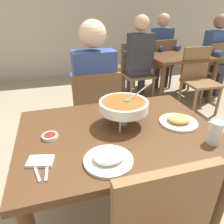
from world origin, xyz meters
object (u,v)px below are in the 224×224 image
object	(u,v)px
dining_table_main	(119,145)
chair_bg_left	(213,66)
rice_plate	(108,158)
patron_bg_left	(216,52)
diner_main	(94,86)
sauce_dish	(50,136)
chair_bg_corner	(198,76)
patron_bg_right	(139,56)
chair_diner_main	(96,111)
drink_glass	(215,134)
dining_table_far	(178,63)
appetizer_plate	(179,121)
curry_bowl	(124,106)
chair_bg_window	(135,63)
chair_bg_middle	(161,61)
patron_bg_middle	(162,47)
chair_bg_right	(135,69)

from	to	relation	value
dining_table_main	chair_bg_left	world-z (taller)	chair_bg_left
rice_plate	patron_bg_left	xyz separation A→B (m)	(2.40, 2.11, 0.00)
diner_main	sauce_dish	xyz separation A→B (m)	(-0.40, -0.72, -0.01)
chair_bg_corner	patron_bg_right	bearing A→B (deg)	146.65
chair_diner_main	rice_plate	world-z (taller)	chair_diner_main
diner_main	drink_glass	world-z (taller)	diner_main
rice_plate	drink_glass	world-z (taller)	drink_glass
chair_bg_left	chair_bg_corner	size ratio (longest dim) A/B	1.00
dining_table_far	chair_bg_left	bearing A→B (deg)	-4.21
chair_bg_left	chair_bg_corner	xyz separation A→B (m)	(-0.60, -0.42, 0.00)
drink_glass	dining_table_far	xyz separation A→B (m)	(1.15, 2.16, -0.18)
chair_diner_main	diner_main	xyz separation A→B (m)	(0.00, 0.03, 0.24)
sauce_dish	chair_bg_corner	world-z (taller)	chair_bg_corner
appetizer_plate	chair_bg_corner	world-z (taller)	chair_bg_corner
curry_bowl	rice_plate	bearing A→B (deg)	-119.93
chair_bg_corner	chair_bg_window	size ratio (longest dim) A/B	1.00
dining_table_main	chair_bg_middle	distance (m)	2.87
dining_table_main	chair_bg_left	xyz separation A→B (m)	(2.25, 1.84, -0.10)
drink_glass	chair_bg_left	distance (m)	2.78
drink_glass	chair_bg_corner	world-z (taller)	chair_bg_corner
dining_table_main	chair_bg_left	distance (m)	2.91
rice_plate	chair_bg_window	size ratio (longest dim) A/B	0.27
diner_main	patron_bg_left	xyz separation A→B (m)	(2.26, 1.10, 0.00)
chair_diner_main	patron_bg_middle	xyz separation A→B (m)	(1.63, 1.78, 0.24)
curry_bowl	patron_bg_left	bearing A→B (deg)	38.85
patron_bg_middle	sauce_dish	bearing A→B (deg)	-129.53
chair_diner_main	curry_bowl	bearing A→B (deg)	-85.84
rice_plate	patron_bg_middle	size ratio (longest dim) A/B	0.18
dining_table_far	patron_bg_left	bearing A→B (deg)	-3.92
appetizer_plate	diner_main	bearing A→B (deg)	116.90
chair_bg_corner	patron_bg_middle	bearing A→B (deg)	91.35
chair_diner_main	sauce_dish	size ratio (longest dim) A/B	10.00
diner_main	chair_bg_middle	world-z (taller)	diner_main
chair_bg_corner	patron_bg_left	distance (m)	0.78
patron_bg_right	sauce_dish	bearing A→B (deg)	-125.29
chair_diner_main	chair_bg_right	world-z (taller)	same
curry_bowl	chair_bg_corner	size ratio (longest dim) A/B	0.37
rice_plate	sauce_dish	size ratio (longest dim) A/B	2.67
chair_diner_main	appetizer_plate	bearing A→B (deg)	-62.08
rice_plate	dining_table_main	bearing A→B (deg)	62.49
appetizer_plate	patron_bg_left	bearing A→B (deg)	44.96
curry_bowl	patron_bg_right	xyz separation A→B (m)	(0.87, 1.84, -0.10)
diner_main	curry_bowl	world-z (taller)	diner_main
rice_plate	sauce_dish	bearing A→B (deg)	132.36
curry_bowl	patron_bg_right	distance (m)	2.04
chair_bg_left	chair_bg_window	size ratio (longest dim) A/B	1.00
chair_bg_left	patron_bg_middle	xyz separation A→B (m)	(-0.62, 0.65, 0.24)
dining_table_main	curry_bowl	distance (m)	0.25
dining_table_main	rice_plate	size ratio (longest dim) A/B	4.93
drink_glass	rice_plate	bearing A→B (deg)	179.27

